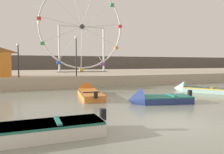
# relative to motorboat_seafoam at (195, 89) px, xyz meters

# --- Properties ---
(ground_plane) EXTENTS (240.00, 240.00, 0.00)m
(ground_plane) POSITION_rel_motorboat_seafoam_xyz_m (-8.01, -7.89, -0.23)
(ground_plane) COLOR gray
(quay_promenade) EXTENTS (110.00, 23.17, 1.19)m
(quay_promenade) POSITION_rel_motorboat_seafoam_xyz_m (-8.01, 17.90, 0.37)
(quay_promenade) COLOR #B7A88E
(quay_promenade) RESTS_ON ground_plane
(distant_town_skyline) EXTENTS (140.00, 3.00, 4.40)m
(distant_town_skyline) POSITION_rel_motorboat_seafoam_xyz_m (-8.01, 42.09, 1.97)
(distant_town_skyline) COLOR #564C47
(distant_town_skyline) RESTS_ON ground_plane
(motorboat_seafoam) EXTENTS (4.01, 4.71, 1.45)m
(motorboat_seafoam) POSITION_rel_motorboat_seafoam_xyz_m (0.00, 0.00, 0.00)
(motorboat_seafoam) COLOR #93BCAD
(motorboat_seafoam) RESTS_ON ground_plane
(motorboat_orange_hull) EXTENTS (2.06, 6.17, 1.36)m
(motorboat_orange_hull) POSITION_rel_motorboat_seafoam_xyz_m (-9.52, 1.26, 0.01)
(motorboat_orange_hull) COLOR orange
(motorboat_orange_hull) RESTS_ON ground_plane
(motorboat_navy_blue) EXTENTS (4.39, 2.29, 1.48)m
(motorboat_navy_blue) POSITION_rel_motorboat_seafoam_xyz_m (-6.46, -3.51, 0.02)
(motorboat_navy_blue) COLOR navy
(motorboat_navy_blue) RESTS_ON ground_plane
(motorboat_white_red_stripe) EXTENTS (5.56, 1.47, 1.32)m
(motorboat_white_red_stripe) POSITION_rel_motorboat_seafoam_xyz_m (-14.39, -7.78, 0.05)
(motorboat_white_red_stripe) COLOR silver
(motorboat_white_red_stripe) RESTS_ON ground_plane
(ferris_wheel_white_frame) EXTENTS (13.04, 1.20, 13.33)m
(ferris_wheel_white_frame) POSITION_rel_motorboat_seafoam_xyz_m (-6.31, 17.37, 7.66)
(ferris_wheel_white_frame) COLOR silver
(ferris_wheel_white_frame) RESTS_ON quay_promenade
(promenade_lamp_near) EXTENTS (0.32, 0.32, 3.31)m
(promenade_lamp_near) POSITION_rel_motorboat_seafoam_xyz_m (-14.88, 7.49, 3.18)
(promenade_lamp_near) COLOR #2D2D33
(promenade_lamp_near) RESTS_ON quay_promenade
(promenade_lamp_far) EXTENTS (0.32, 0.32, 4.18)m
(promenade_lamp_far) POSITION_rel_motorboat_seafoam_xyz_m (-9.31, 6.94, 3.67)
(promenade_lamp_far) COLOR #2D2D33
(promenade_lamp_far) RESTS_ON quay_promenade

